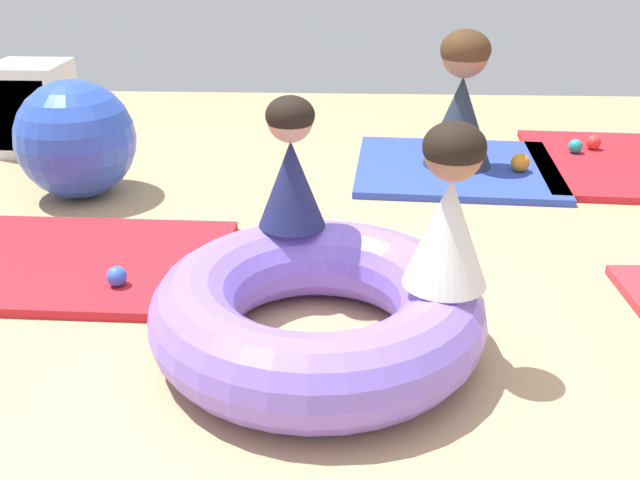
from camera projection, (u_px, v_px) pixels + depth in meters
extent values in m
plane|color=tan|center=(344.00, 347.00, 2.60)|extent=(8.00, 8.00, 0.00)
cube|color=red|center=(633.00, 165.00, 4.42)|extent=(1.26, 1.35, 0.04)
cube|color=red|center=(79.00, 262.00, 3.18)|extent=(1.26, 0.94, 0.04)
cube|color=#2D47B7|center=(456.00, 168.00, 4.37)|extent=(1.24, 1.15, 0.04)
torus|color=#8466E0|center=(317.00, 311.00, 2.53)|extent=(1.16, 1.16, 0.30)
cone|color=white|center=(448.00, 232.00, 2.32)|extent=(0.39, 0.39, 0.36)
sphere|color=#936647|center=(454.00, 152.00, 2.21)|extent=(0.18, 0.18, 0.18)
ellipsoid|color=black|center=(454.00, 147.00, 2.21)|extent=(0.20, 0.20, 0.15)
cone|color=navy|center=(291.00, 183.00, 2.77)|extent=(0.30, 0.30, 0.34)
sphere|color=tan|center=(290.00, 120.00, 2.67)|extent=(0.17, 0.17, 0.17)
ellipsoid|color=black|center=(290.00, 115.00, 2.67)|extent=(0.18, 0.18, 0.14)
cone|color=#232D3D|center=(460.00, 121.00, 4.25)|extent=(0.52, 0.52, 0.53)
sphere|color=#936647|center=(465.00, 54.00, 4.10)|extent=(0.26, 0.26, 0.26)
ellipsoid|color=#472D19|center=(466.00, 50.00, 4.08)|extent=(0.28, 0.28, 0.22)
sphere|color=blue|center=(117.00, 276.00, 2.93)|extent=(0.08, 0.08, 0.08)
sphere|color=teal|center=(575.00, 146.00, 4.55)|extent=(0.09, 0.09, 0.09)
sphere|color=orange|center=(520.00, 163.00, 4.22)|extent=(0.11, 0.11, 0.11)
sphere|color=red|center=(593.00, 142.00, 4.63)|extent=(0.09, 0.09, 0.09)
sphere|color=blue|center=(76.00, 139.00, 3.87)|extent=(0.63, 0.63, 0.63)
cube|color=silver|center=(34.00, 108.00, 4.65)|extent=(0.44, 0.44, 0.56)
cube|color=#2D2D33|center=(26.00, 112.00, 4.54)|extent=(0.34, 0.20, 0.44)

